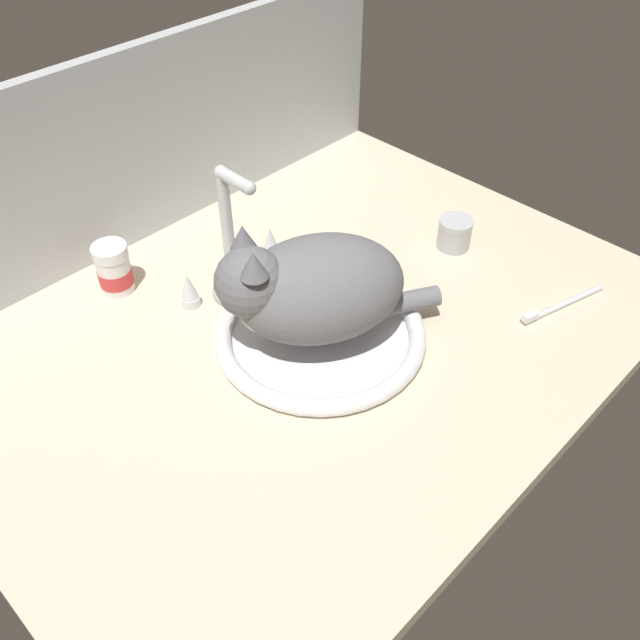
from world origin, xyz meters
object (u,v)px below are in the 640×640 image
Objects in this scene: faucet at (231,241)px; toothbrush at (561,305)px; sink_basin at (320,334)px; cat at (308,288)px; pill_bottle at (114,270)px; metal_jar at (455,233)px.

faucet is 1.29× the size of toothbrush.
cat is (-1.61, 0.90, 9.43)cm from sink_basin.
sink_basin is 35.72cm from pill_bottle.
pill_bottle is 0.52× the size of toothbrush.
sink_basin is 33.85cm from metal_jar.
sink_basin is at bearing -90.00° from faucet.
cat is 1.94× the size of toothbrush.
faucet is 3.60× the size of metal_jar.
pill_bottle reaches higher than toothbrush.
pill_bottle reaches higher than sink_basin.
sink_basin is 1.93× the size of toothbrush.
metal_jar is (48.69, -32.53, -1.27)cm from pill_bottle.
metal_jar is (33.81, -20.29, -5.45)cm from faucet.
faucet reaches higher than metal_jar.
faucet is 54.18cm from toothbrush.
cat reaches higher than metal_jar.
faucet reaches higher than pill_bottle.
faucet is at bearing -39.44° from pill_bottle.
sink_basin is 21.31cm from faucet.
sink_basin is 39.55cm from toothbrush.
toothbrush is (-1.35, -22.42, -2.17)cm from metal_jar.
sink_basin is 0.99× the size of cat.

